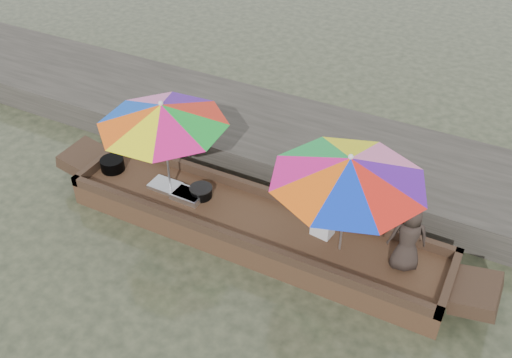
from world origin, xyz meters
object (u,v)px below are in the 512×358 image
at_px(cooking_pot, 112,164).
at_px(umbrella_bow, 166,148).
at_px(supply_bag, 323,227).
at_px(boat_hull, 253,228).
at_px(vendor, 408,237).
at_px(tray_scallop, 165,186).
at_px(tray_crayfish, 188,195).
at_px(umbrella_stern, 345,205).
at_px(charcoal_grill, 201,192).

relative_size(cooking_pot, umbrella_bow, 0.20).
bearing_deg(supply_bag, cooking_pot, -177.61).
relative_size(boat_hull, vendor, 5.57).
bearing_deg(cooking_pot, tray_scallop, 0.33).
bearing_deg(tray_crayfish, cooking_pot, 178.07).
xyz_separation_m(tray_scallop, vendor, (3.69, 0.05, 0.48)).
bearing_deg(cooking_pot, boat_hull, -0.48).
bearing_deg(tray_crayfish, umbrella_stern, 0.65).
xyz_separation_m(tray_scallop, umbrella_bow, (0.12, -0.03, 0.74)).
xyz_separation_m(tray_crayfish, charcoal_grill, (0.16, 0.12, 0.03)).
bearing_deg(umbrella_stern, tray_scallop, 179.45).
xyz_separation_m(cooking_pot, umbrella_stern, (3.86, -0.02, 0.68)).
bearing_deg(boat_hull, umbrella_bow, 180.00).
bearing_deg(vendor, tray_scallop, -21.06).
xyz_separation_m(boat_hull, cooking_pot, (-2.53, 0.02, 0.27)).
xyz_separation_m(boat_hull, tray_crayfish, (-1.08, -0.03, 0.22)).
bearing_deg(umbrella_bow, umbrella_stern, 0.00).
bearing_deg(umbrella_bow, boat_hull, 0.00).
relative_size(tray_scallop, umbrella_stern, 0.23).
height_order(tray_crayfish, supply_bag, supply_bag).
distance_m(tray_scallop, supply_bag, 2.54).
height_order(supply_bag, umbrella_bow, umbrella_bow).
height_order(boat_hull, vendor, vendor).
distance_m(boat_hull, vendor, 2.27).
relative_size(boat_hull, umbrella_bow, 3.02).
bearing_deg(boat_hull, tray_crayfish, -178.55).
height_order(boat_hull, charcoal_grill, charcoal_grill).
distance_m(tray_crayfish, umbrella_bow, 0.80).
bearing_deg(supply_bag, tray_crayfish, -174.61).
bearing_deg(umbrella_stern, supply_bag, 152.18).
distance_m(charcoal_grill, umbrella_stern, 2.35).
relative_size(supply_bag, umbrella_stern, 0.14).
height_order(boat_hull, umbrella_bow, umbrella_bow).
xyz_separation_m(charcoal_grill, umbrella_bow, (-0.49, -0.09, 0.70)).
xyz_separation_m(charcoal_grill, supply_bag, (1.92, 0.08, 0.05)).
bearing_deg(charcoal_grill, tray_crayfish, -143.72).
distance_m(charcoal_grill, supply_bag, 1.93).
bearing_deg(vendor, charcoal_grill, -22.09).
distance_m(supply_bag, vendor, 1.22).
relative_size(supply_bag, umbrella_bow, 0.15).
bearing_deg(vendor, tray_crayfish, -19.98).
height_order(cooking_pot, vendor, vendor).
xyz_separation_m(tray_crayfish, umbrella_bow, (-0.33, 0.03, 0.73)).
bearing_deg(umbrella_bow, supply_bag, 4.01).
height_order(tray_crayfish, tray_scallop, tray_crayfish).
xyz_separation_m(tray_scallop, supply_bag, (2.53, 0.14, 0.10)).
distance_m(cooking_pot, charcoal_grill, 1.61).
bearing_deg(charcoal_grill, vendor, -0.21).
distance_m(cooking_pot, tray_crayfish, 1.45).
bearing_deg(boat_hull, cooking_pot, 179.52).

